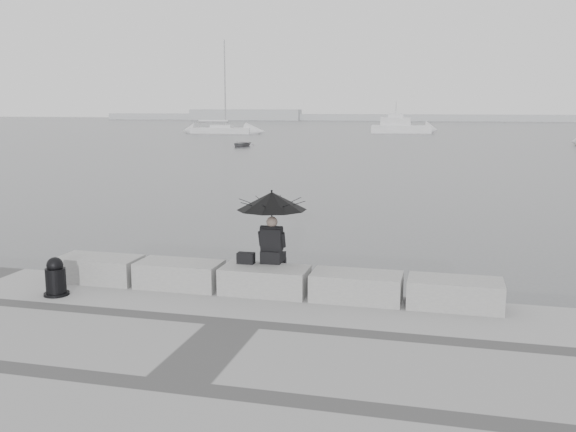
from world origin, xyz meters
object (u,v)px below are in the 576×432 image
(mooring_bollard, at_px, (56,279))
(seated_person, at_px, (272,209))
(sailboat_left, at_px, (222,130))
(motor_cruiser, at_px, (401,127))
(dinghy, at_px, (241,144))

(mooring_bollard, bearing_deg, seated_person, 21.33)
(seated_person, xyz_separation_m, sailboat_left, (-28.05, 74.20, -1.52))
(motor_cruiser, relative_size, dinghy, 2.89)
(mooring_bollard, relative_size, dinghy, 0.25)
(sailboat_left, height_order, dinghy, sailboat_left)
(dinghy, bearing_deg, motor_cruiser, 77.67)
(motor_cruiser, bearing_deg, sailboat_left, -165.88)
(mooring_bollard, relative_size, sailboat_left, 0.06)
(sailboat_left, relative_size, motor_cruiser, 1.52)
(mooring_bollard, distance_m, motor_cruiser, 83.08)
(motor_cruiser, bearing_deg, dinghy, -113.11)
(seated_person, height_order, dinghy, seated_person)
(seated_person, relative_size, mooring_bollard, 1.93)
(motor_cruiser, bearing_deg, seated_person, -90.27)
(motor_cruiser, xyz_separation_m, dinghy, (-12.61, -34.24, -0.65))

